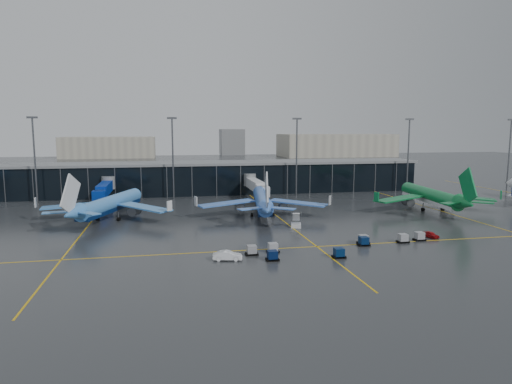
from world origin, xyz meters
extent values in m
plane|color=#282B2D|center=(0.00, 0.00, 0.00)|extent=(600.00, 600.00, 0.00)
cube|color=black|center=(0.00, 62.00, 5.00)|extent=(140.00, 16.00, 10.00)
cube|color=slate|center=(0.00, 62.00, 10.30)|extent=(142.00, 17.00, 0.80)
cylinder|color=#595B60|center=(-35.00, 53.50, 5.20)|extent=(4.00, 4.00, 4.00)
cube|color=navy|center=(-35.00, 40.00, 4.40)|extent=(3.00, 24.00, 3.00)
cylinder|color=#595B60|center=(-35.00, 32.50, 1.30)|extent=(1.00, 1.00, 2.60)
cylinder|color=#595B60|center=(10.00, 53.50, 5.20)|extent=(4.00, 4.00, 4.00)
cube|color=silver|center=(10.00, 40.00, 4.40)|extent=(3.00, 24.00, 3.00)
cylinder|color=#595B60|center=(10.00, 32.50, 1.30)|extent=(1.00, 1.00, 2.60)
cylinder|color=#595B60|center=(-55.00, 50.00, 12.50)|extent=(0.50, 0.50, 25.00)
cube|color=#595B60|center=(-55.00, 50.00, 25.20)|extent=(3.00, 0.40, 0.60)
cylinder|color=#595B60|center=(-15.00, 50.00, 12.50)|extent=(0.50, 0.50, 25.00)
cube|color=#595B60|center=(-15.00, 50.00, 25.20)|extent=(3.00, 0.40, 0.60)
cylinder|color=#595B60|center=(25.00, 50.00, 12.50)|extent=(0.50, 0.50, 25.00)
cube|color=#595B60|center=(25.00, 50.00, 25.20)|extent=(3.00, 0.40, 0.60)
cylinder|color=#595B60|center=(65.00, 50.00, 12.50)|extent=(0.50, 0.50, 25.00)
cube|color=#595B60|center=(65.00, 50.00, 25.20)|extent=(3.00, 0.40, 0.60)
cylinder|color=#595B60|center=(105.00, 50.00, 12.50)|extent=(0.50, 0.50, 25.00)
cube|color=#595B60|center=(105.00, 50.00, 25.20)|extent=(3.00, 0.40, 0.60)
cube|color=#B2AD99|center=(120.00, 260.00, 9.00)|extent=(90.00, 42.00, 18.00)
cube|color=#B2AD99|center=(-60.00, 280.00, 8.00)|extent=(70.00, 38.00, 16.00)
cube|color=#B2AD99|center=(40.00, 300.00, 11.00)|extent=(20.00, 20.00, 22.00)
cube|color=gold|center=(-35.00, 20.00, 0.01)|extent=(0.30, 120.00, 0.02)
cube|color=gold|center=(10.00, 20.00, 0.01)|extent=(0.30, 120.00, 0.02)
cube|color=gold|center=(55.00, 20.00, 0.01)|extent=(0.30, 120.00, 0.02)
cube|color=gold|center=(10.00, -15.00, 0.01)|extent=(220.00, 0.30, 0.02)
cube|color=black|center=(19.45, -14.66, 0.18)|extent=(2.20, 1.50, 0.36)
cube|color=gray|center=(19.45, -14.66, 0.95)|extent=(1.60, 1.50, 1.50)
cube|color=black|center=(18.86, -16.13, 0.18)|extent=(2.20, 1.50, 0.36)
cube|color=#051A40|center=(18.86, -16.13, 0.95)|extent=(1.60, 1.50, 1.50)
cube|color=black|center=(27.32, -15.39, 0.18)|extent=(2.20, 1.50, 0.36)
cube|color=gray|center=(27.32, -15.39, 0.95)|extent=(1.60, 1.50, 1.50)
cube|color=black|center=(31.37, -14.49, 0.18)|extent=(2.20, 1.50, 0.36)
cube|color=gray|center=(31.37, -14.49, 0.95)|extent=(1.60, 1.50, 1.50)
cube|color=black|center=(-0.26, -22.28, 0.18)|extent=(2.20, 1.50, 0.36)
cube|color=#04143C|center=(-0.26, -22.28, 0.95)|extent=(1.60, 1.50, 1.50)
cube|color=black|center=(1.01, -17.35, 0.18)|extent=(2.20, 1.50, 0.36)
cube|color=#96989E|center=(1.01, -17.35, 0.95)|extent=(1.60, 1.50, 1.50)
cube|color=black|center=(-3.02, -18.30, 0.18)|extent=(2.20, 1.50, 0.36)
cube|color=gray|center=(-3.02, -18.30, 0.95)|extent=(1.60, 1.50, 1.50)
cube|color=black|center=(11.21, -22.99, 0.18)|extent=(2.20, 1.50, 0.36)
cube|color=#051D45|center=(11.21, -22.99, 0.95)|extent=(1.60, 1.50, 1.50)
cube|color=silver|center=(11.06, 2.44, 0.40)|extent=(3.01, 3.69, 0.80)
cube|color=silver|center=(11.06, 2.44, 2.30)|extent=(2.33, 3.17, 2.29)
imported|color=#980B0F|center=(34.89, -12.70, 0.63)|extent=(2.53, 3.98, 1.26)
imported|color=white|center=(-7.59, -20.68, 0.81)|extent=(5.13, 2.55, 1.61)
camera|label=1|loc=(-17.44, -94.19, 21.71)|focal=32.00mm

